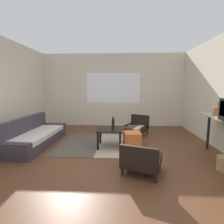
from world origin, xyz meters
TOP-DOWN VIEW (x-y plane):
  - ground_plane at (0.00, 0.00)m, footprint 7.80×7.80m
  - far_wall_with_window at (0.00, 3.06)m, footprint 5.60×0.13m
  - area_rug at (-0.27, 0.81)m, footprint 2.08×1.82m
  - couch at (-1.93, 0.67)m, footprint 0.88×2.12m
  - coffee_table at (0.02, 0.60)m, footprint 0.60×0.56m
  - armchair_by_window at (0.82, 1.82)m, footprint 0.81×0.81m
  - armchair_striped_foreground at (0.63, -0.70)m, footprint 0.79×0.78m
  - ottoman_orange at (0.58, 0.71)m, footprint 0.45×0.45m
  - clay_vase at (2.37, 0.23)m, footprint 0.25×0.25m
  - glass_bottle at (0.10, 0.67)m, footprint 0.07×0.07m

SIDE VIEW (x-z plane):
  - ground_plane at x=0.00m, z-range 0.00..0.00m
  - area_rug at x=-0.27m, z-range 0.00..0.01m
  - ottoman_orange at x=0.58m, z-range 0.00..0.35m
  - couch at x=-1.93m, z-range -0.13..0.56m
  - armchair_striped_foreground at x=0.63m, z-range -0.03..0.51m
  - armchair_by_window at x=0.82m, z-range -0.03..0.56m
  - coffee_table at x=0.02m, z-range 0.14..0.59m
  - glass_bottle at x=0.10m, z-range 0.43..0.73m
  - clay_vase at x=2.37m, z-range 0.83..1.12m
  - far_wall_with_window at x=0.00m, z-range 0.00..2.70m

